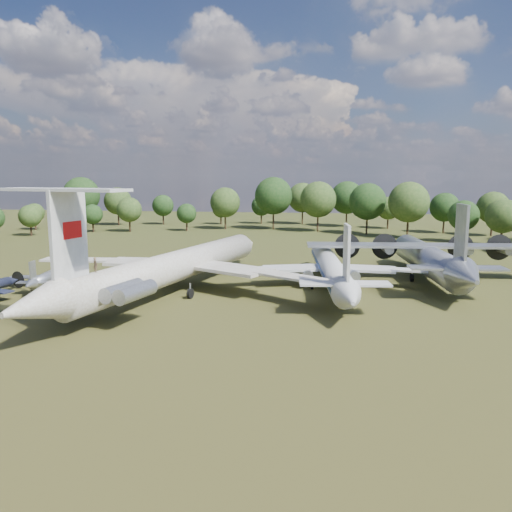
% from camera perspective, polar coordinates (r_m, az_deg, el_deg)
% --- Properties ---
extents(ground, '(300.00, 300.00, 0.00)m').
position_cam_1_polar(ground, '(73.65, -8.41, -3.49)').
color(ground, '#253C14').
rests_on(ground, ground).
extents(il62_airliner, '(58.43, 68.37, 5.80)m').
position_cam_1_polar(il62_airliner, '(69.52, -9.06, -1.82)').
color(il62_airliner, silver).
rests_on(il62_airliner, ground).
extents(tu104_jet, '(38.62, 48.65, 4.52)m').
position_cam_1_polar(tu104_jet, '(72.48, 8.52, -1.87)').
color(tu104_jet, white).
rests_on(tu104_jet, ground).
extents(an12_transport, '(40.59, 44.54, 5.45)m').
position_cam_1_polar(an12_transport, '(81.15, 19.07, -0.77)').
color(an12_transport, '#ACAFB5').
rests_on(an12_transport, ground).
extents(small_prop_northwest, '(14.15, 17.68, 2.35)m').
position_cam_1_polar(small_prop_northwest, '(78.38, -22.58, -2.46)').
color(small_prop_northwest, '#A9ACB1').
rests_on(small_prop_northwest, ground).
extents(person_on_il62, '(0.70, 0.64, 1.61)m').
position_cam_1_polar(person_on_il62, '(55.94, -17.88, -0.95)').
color(person_on_il62, brown).
rests_on(person_on_il62, il62_airliner).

